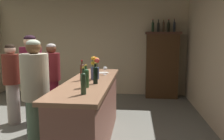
{
  "coord_description": "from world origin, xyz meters",
  "views": [
    {
      "loc": [
        1.33,
        -3.0,
        1.62
      ],
      "look_at": [
        0.97,
        0.31,
        1.14
      ],
      "focal_mm": 36.08,
      "sensor_mm": 36.0,
      "label": 1
    }
  ],
  "objects_px": {
    "flower_arrangement": "(95,68)",
    "display_bottle_midright": "(169,26)",
    "patron_in_navy": "(52,77)",
    "patron_by_cabinet": "(12,80)",
    "wine_bottle_pinot": "(86,77)",
    "wine_bottle_malbec": "(82,71)",
    "cheese_plate": "(103,73)",
    "bar_counter": "(91,112)",
    "display_bottle_midleft": "(158,27)",
    "patron_tall": "(36,93)",
    "display_bottle_right": "(174,26)",
    "patron_near_entrance": "(32,81)",
    "wine_glass_front": "(105,69)",
    "display_cabinet": "(162,64)",
    "display_bottle_left": "(153,26)",
    "wine_bottle_chardonnay": "(95,74)",
    "wine_glass_mid": "(86,72)",
    "wine_bottle_rose": "(83,82)"
  },
  "relations": [
    {
      "from": "patron_near_entrance",
      "to": "wine_glass_front",
      "type": "bearing_deg",
      "value": 20.69
    },
    {
      "from": "wine_bottle_malbec",
      "to": "patron_by_cabinet",
      "type": "distance_m",
      "value": 1.67
    },
    {
      "from": "bar_counter",
      "to": "wine_bottle_pinot",
      "type": "height_order",
      "value": "wine_bottle_pinot"
    },
    {
      "from": "display_cabinet",
      "to": "patron_tall",
      "type": "relative_size",
      "value": 1.11
    },
    {
      "from": "wine_bottle_rose",
      "to": "display_bottle_midright",
      "type": "distance_m",
      "value": 4.05
    },
    {
      "from": "wine_bottle_malbec",
      "to": "wine_glass_front",
      "type": "relative_size",
      "value": 2.14
    },
    {
      "from": "wine_glass_mid",
      "to": "patron_in_navy",
      "type": "height_order",
      "value": "patron_in_navy"
    },
    {
      "from": "wine_bottle_chardonnay",
      "to": "wine_bottle_malbec",
      "type": "bearing_deg",
      "value": 137.14
    },
    {
      "from": "wine_glass_mid",
      "to": "display_bottle_right",
      "type": "relative_size",
      "value": 0.41
    },
    {
      "from": "wine_bottle_rose",
      "to": "wine_bottle_chardonnay",
      "type": "height_order",
      "value": "wine_bottle_rose"
    },
    {
      "from": "cheese_plate",
      "to": "display_bottle_left",
      "type": "bearing_deg",
      "value": 65.83
    },
    {
      "from": "display_bottle_midright",
      "to": "patron_near_entrance",
      "type": "distance_m",
      "value": 3.81
    },
    {
      "from": "display_bottle_midright",
      "to": "patron_near_entrance",
      "type": "xyz_separation_m",
      "value": [
        -2.5,
        -2.69,
        -1.0
      ]
    },
    {
      "from": "bar_counter",
      "to": "display_bottle_midright",
      "type": "distance_m",
      "value": 3.55
    },
    {
      "from": "wine_bottle_malbec",
      "to": "flower_arrangement",
      "type": "distance_m",
      "value": 0.21
    },
    {
      "from": "cheese_plate",
      "to": "bar_counter",
      "type": "bearing_deg",
      "value": -98.23
    },
    {
      "from": "patron_in_navy",
      "to": "wine_bottle_malbec",
      "type": "bearing_deg",
      "value": -1.39
    },
    {
      "from": "patron_in_navy",
      "to": "patron_by_cabinet",
      "type": "bearing_deg",
      "value": -95.2
    },
    {
      "from": "bar_counter",
      "to": "display_bottle_midright",
      "type": "height_order",
      "value": "display_bottle_midright"
    },
    {
      "from": "cheese_plate",
      "to": "flower_arrangement",
      "type": "bearing_deg",
      "value": -93.75
    },
    {
      "from": "display_bottle_left",
      "to": "wine_glass_front",
      "type": "bearing_deg",
      "value": -111.39
    },
    {
      "from": "display_bottle_midright",
      "to": "wine_bottle_pinot",
      "type": "bearing_deg",
      "value": -113.26
    },
    {
      "from": "display_bottle_midright",
      "to": "wine_glass_front",
      "type": "bearing_deg",
      "value": -119.37
    },
    {
      "from": "wine_bottle_chardonnay",
      "to": "patron_by_cabinet",
      "type": "distance_m",
      "value": 1.98
    },
    {
      "from": "cheese_plate",
      "to": "patron_by_cabinet",
      "type": "height_order",
      "value": "patron_by_cabinet"
    },
    {
      "from": "wine_glass_mid",
      "to": "wine_bottle_rose",
      "type": "bearing_deg",
      "value": -78.51
    },
    {
      "from": "wine_bottle_pinot",
      "to": "patron_in_navy",
      "type": "bearing_deg",
      "value": 124.06
    },
    {
      "from": "wine_bottle_chardonnay",
      "to": "display_bottle_right",
      "type": "distance_m",
      "value": 3.58
    },
    {
      "from": "cheese_plate",
      "to": "patron_tall",
      "type": "distance_m",
      "value": 1.31
    },
    {
      "from": "wine_glass_front",
      "to": "flower_arrangement",
      "type": "relative_size",
      "value": 0.41
    },
    {
      "from": "patron_by_cabinet",
      "to": "wine_bottle_pinot",
      "type": "bearing_deg",
      "value": -29.95
    },
    {
      "from": "wine_bottle_pinot",
      "to": "wine_bottle_malbec",
      "type": "bearing_deg",
      "value": 109.53
    },
    {
      "from": "wine_bottle_malbec",
      "to": "wine_bottle_chardonnay",
      "type": "bearing_deg",
      "value": -42.86
    },
    {
      "from": "bar_counter",
      "to": "flower_arrangement",
      "type": "height_order",
      "value": "flower_arrangement"
    },
    {
      "from": "display_bottle_right",
      "to": "patron_tall",
      "type": "bearing_deg",
      "value": -125.56
    },
    {
      "from": "flower_arrangement",
      "to": "display_bottle_midright",
      "type": "distance_m",
      "value": 3.23
    },
    {
      "from": "display_bottle_left",
      "to": "patron_in_navy",
      "type": "bearing_deg",
      "value": -139.07
    },
    {
      "from": "display_bottle_midleft",
      "to": "patron_tall",
      "type": "relative_size",
      "value": 0.2
    },
    {
      "from": "wine_bottle_pinot",
      "to": "display_bottle_left",
      "type": "relative_size",
      "value": 0.89
    },
    {
      "from": "patron_near_entrance",
      "to": "display_cabinet",
      "type": "bearing_deg",
      "value": 54.79
    },
    {
      "from": "wine_glass_front",
      "to": "cheese_plate",
      "type": "height_order",
      "value": "wine_glass_front"
    },
    {
      "from": "patron_by_cabinet",
      "to": "cheese_plate",
      "type": "bearing_deg",
      "value": 5.43
    },
    {
      "from": "display_bottle_right",
      "to": "display_cabinet",
      "type": "bearing_deg",
      "value": -180.0
    },
    {
      "from": "wine_bottle_chardonnay",
      "to": "wine_glass_front",
      "type": "xyz_separation_m",
      "value": [
        0.03,
        0.75,
        -0.03
      ]
    },
    {
      "from": "wine_bottle_malbec",
      "to": "wine_glass_front",
      "type": "bearing_deg",
      "value": 62.75
    },
    {
      "from": "display_bottle_right",
      "to": "wine_glass_front",
      "type": "bearing_deg",
      "value": -121.98
    },
    {
      "from": "patron_near_entrance",
      "to": "flower_arrangement",
      "type": "bearing_deg",
      "value": 0.6
    },
    {
      "from": "patron_in_navy",
      "to": "patron_near_entrance",
      "type": "height_order",
      "value": "patron_near_entrance"
    },
    {
      "from": "wine_bottle_chardonnay",
      "to": "patron_near_entrance",
      "type": "xyz_separation_m",
      "value": [
        -1.13,
        0.44,
        -0.21
      ]
    },
    {
      "from": "wine_bottle_chardonnay",
      "to": "display_bottle_right",
      "type": "height_order",
      "value": "display_bottle_right"
    }
  ]
}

